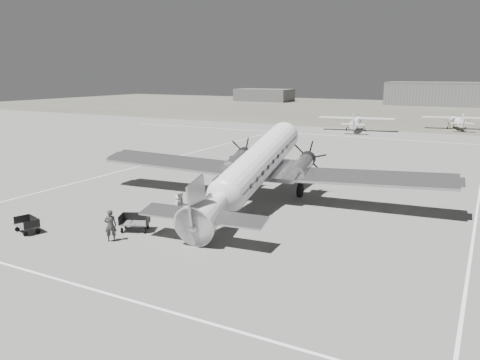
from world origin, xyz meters
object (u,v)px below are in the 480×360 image
shed_secondary (264,95)px  light_plane_left (356,123)px  light_plane_right (457,122)px  baggage_cart_far (27,225)px  ramp_agent (181,207)px  hangar_main (465,94)px  dc3_airliner (254,170)px  passenger (178,208)px  baggage_cart_near (135,223)px  ground_crew (111,225)px

shed_secondary → light_plane_left: 83.36m
light_plane_right → shed_secondary: bearing=123.5°
baggage_cart_far → ramp_agent: (6.76, 5.73, 0.54)m
hangar_main → ramp_agent: size_ratio=21.33×
shed_secondary → dc3_airliner: bearing=-65.0°
ramp_agent → passenger: (-0.37, 0.21, -0.15)m
shed_secondary → baggage_cart_near: bearing=-67.9°
light_plane_left → passenger: light_plane_left is taller
hangar_main → ground_crew: size_ratio=23.59×
ground_crew → dc3_airliner: bearing=-147.7°
dc3_airliner → light_plane_right: (9.11, 56.38, -1.39)m
baggage_cart_near → ramp_agent: (1.49, 2.57, 0.49)m
hangar_main → dc3_airliner: bearing=-93.3°
shed_secondary → light_plane_right: (62.32, -57.72, -0.87)m
hangar_main → dc3_airliner: size_ratio=1.59×
dc3_airliner → baggage_cart_near: dc3_airliner is taller
dc3_airliner → baggage_cart_far: 14.54m
shed_secondary → baggage_cart_near: 131.91m
shed_secondary → ramp_agent: shed_secondary is taller
shed_secondary → passenger: size_ratio=10.74×
dc3_airliner → baggage_cart_near: bearing=-120.0°
hangar_main → light_plane_left: 73.92m
light_plane_right → passenger: size_ratio=6.50×
passenger → hangar_main: bearing=-13.7°
hangar_main → baggage_cart_far: bearing=-96.9°
baggage_cart_near → ground_crew: bearing=-115.8°
shed_secondary → light_plane_right: shed_secondary is taller
light_plane_left → ground_crew: light_plane_left is taller
light_plane_left → ramp_agent: light_plane_left is taller
ramp_agent → dc3_airliner: bearing=13.1°
light_plane_right → passenger: 62.82m
light_plane_left → dc3_airliner: bearing=-93.1°
ramp_agent → passenger: 0.45m
baggage_cart_far → hangar_main: bearing=99.3°
passenger → light_plane_right: bearing=-20.1°
light_plane_right → baggage_cart_near: bearing=-114.9°
dc3_airliner → ground_crew: size_ratio=14.88×
light_plane_left → baggage_cart_far: 57.58m
light_plane_right → ramp_agent: size_ratio=5.53×
hangar_main → baggage_cart_near: bearing=-94.7°
hangar_main → shed_secondary: size_ratio=2.33×
passenger → dc3_airliner: bearing=-34.7°
hangar_main → baggage_cart_near: hangar_main is taller
passenger → light_plane_left: bearing=-6.7°
ramp_agent → shed_secondary: bearing=57.5°
shed_secondary → dc3_airliner: dc3_airliner is taller
shed_secondary → baggage_cart_far: (44.28, -125.39, -1.56)m
light_plane_left → baggage_cart_far: size_ratio=7.58×
light_plane_left → light_plane_right: bearing=26.9°
shed_secondary → ground_crew: (49.55, -124.17, -1.11)m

